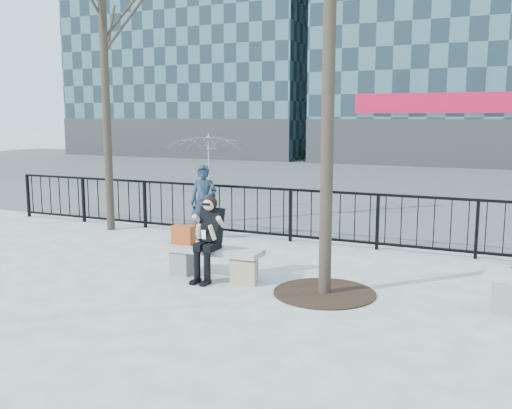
% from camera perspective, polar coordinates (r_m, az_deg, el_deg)
% --- Properties ---
extents(ground, '(120.00, 120.00, 0.00)m').
position_cam_1_polar(ground, '(9.31, -4.29, -7.25)').
color(ground, gray).
rests_on(ground, ground).
extents(street_surface, '(60.00, 23.00, 0.01)m').
position_cam_1_polar(street_surface, '(23.40, 13.38, 2.32)').
color(street_surface, '#474747').
rests_on(street_surface, ground).
extents(railing, '(14.00, 0.06, 1.10)m').
position_cam_1_polar(railing, '(11.84, 2.56, -0.99)').
color(railing, black).
rests_on(railing, ground).
extents(tree_left, '(2.80, 2.80, 6.50)m').
position_cam_1_polar(tree_left, '(13.45, -15.12, 18.35)').
color(tree_left, black).
rests_on(tree_left, ground).
extents(tree_grate, '(1.50, 1.50, 0.02)m').
position_cam_1_polar(tree_grate, '(8.51, 6.86, -8.76)').
color(tree_grate, black).
rests_on(tree_grate, ground).
extents(bench_main, '(1.65, 0.46, 0.49)m').
position_cam_1_polar(bench_main, '(9.23, -4.31, -5.45)').
color(bench_main, slate).
rests_on(bench_main, ground).
extents(seated_woman, '(0.50, 0.64, 1.34)m').
position_cam_1_polar(seated_woman, '(9.01, -4.82, -3.41)').
color(seated_woman, black).
rests_on(seated_woman, ground).
extents(handbag, '(0.38, 0.18, 0.31)m').
position_cam_1_polar(handbag, '(9.44, -7.30, -3.04)').
color(handbag, '#B44316').
rests_on(handbag, bench_main).
extents(shopping_bag, '(0.41, 0.20, 0.37)m').
position_cam_1_polar(shopping_bag, '(8.83, -1.27, -6.87)').
color(shopping_bag, beige).
rests_on(shopping_bag, ground).
extents(standing_man, '(0.64, 0.49, 1.57)m').
position_cam_1_polar(standing_man, '(11.96, -5.25, 0.22)').
color(standing_man, black).
rests_on(standing_man, ground).
extents(vendor_umbrella, '(2.60, 2.64, 2.13)m').
position_cam_1_polar(vendor_umbrella, '(15.57, -4.82, 3.27)').
color(vendor_umbrella, gold).
rests_on(vendor_umbrella, ground).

